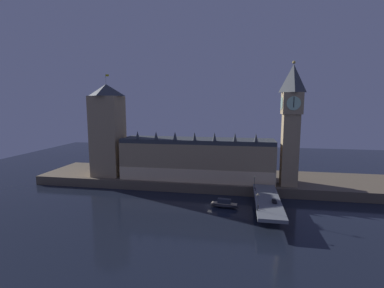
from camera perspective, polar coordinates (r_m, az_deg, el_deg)
ground_plane at (r=138.63m, az=3.72°, el=-12.62°), size 400.00×400.00×0.00m
embankment at (r=174.76m, az=5.18°, el=-7.32°), size 220.00×42.00×5.28m
parliament_hall at (r=164.73m, az=1.02°, el=-3.04°), size 88.78×20.72×28.65m
clock_tower at (r=157.06m, az=19.65°, el=4.44°), size 10.57×10.68×66.11m
victoria_tower at (r=179.12m, az=-16.88°, el=2.75°), size 17.29×17.29×61.95m
bridge at (r=131.99m, az=15.22°, el=-11.58°), size 11.02×46.00×7.03m
car_southbound_lead at (r=127.42m, az=16.53°, el=-11.16°), size 1.89×3.91×1.45m
pedestrian_near_rail at (r=118.61m, az=13.42°, el=-12.40°), size 0.38×0.38×1.68m
pedestrian_far_rail at (r=141.39m, az=12.88°, el=-8.97°), size 0.38×0.38×1.84m
street_lamp_near at (r=115.70m, az=13.33°, el=-11.10°), size 1.34×0.60×6.96m
street_lamp_far at (r=143.87m, az=12.70°, el=-7.35°), size 1.34×0.60×6.62m
boat_upstream at (r=137.10m, az=6.62°, el=-12.20°), size 14.12×5.04×4.32m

